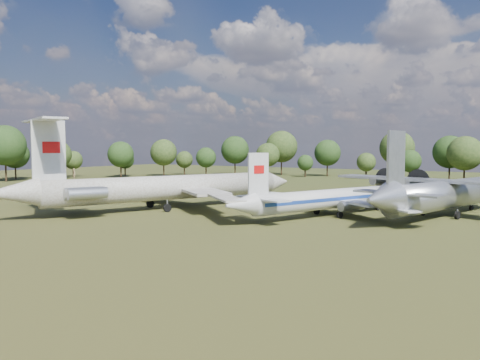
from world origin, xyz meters
The scene contains 7 objects.
ground centered at (0.00, 0.00, 0.00)m, with size 300.00×300.00×0.00m, color #1B3612.
il62_airliner centered at (-1.64, -3.52, 2.77)m, with size 43.43×56.46×5.54m, color #B3B3AE, non-canonical shape.
tu104_jet centered at (23.99, 3.46, 2.01)m, with size 30.09×40.12×4.01m, color silver, non-canonical shape.
an12_transport centered at (38.02, 11.50, 2.68)m, with size 36.41×40.69×5.35m, color #9DA0A5, non-canonical shape.
small_prop_west centered at (-22.35, -9.02, 0.98)m, with size 9.77×13.32×1.95m, color black, non-canonical shape.
small_prop_northwest centered at (-28.98, -5.13, 1.01)m, with size 10.11×13.78×2.02m, color #A0A3A8, non-canonical shape.
person_on_il62 centered at (-7.51, -17.87, 6.33)m, with size 0.58×0.38×1.59m, color #987B4D.
Camera 1 is at (49.82, -62.12, 10.19)m, focal length 35.00 mm.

